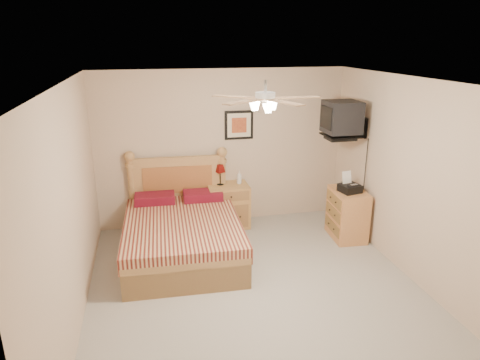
% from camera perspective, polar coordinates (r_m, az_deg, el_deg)
% --- Properties ---
extents(floor, '(4.50, 4.50, 0.00)m').
position_cam_1_polar(floor, '(5.37, 2.29, -14.72)').
color(floor, '#9B958C').
rests_on(floor, ground).
extents(ceiling, '(4.00, 4.50, 0.04)m').
position_cam_1_polar(ceiling, '(4.52, 2.70, 12.90)').
color(ceiling, white).
rests_on(ceiling, ground).
extents(wall_back, '(4.00, 0.04, 2.50)m').
position_cam_1_polar(wall_back, '(6.90, -2.37, 4.25)').
color(wall_back, '#CCB096').
rests_on(wall_back, ground).
extents(wall_front, '(4.00, 0.04, 2.50)m').
position_cam_1_polar(wall_front, '(2.93, 14.49, -17.20)').
color(wall_front, '#CCB096').
rests_on(wall_front, ground).
extents(wall_left, '(0.04, 4.50, 2.50)m').
position_cam_1_polar(wall_left, '(4.72, -21.71, -3.82)').
color(wall_left, '#CCB096').
rests_on(wall_left, ground).
extents(wall_right, '(0.04, 4.50, 2.50)m').
position_cam_1_polar(wall_right, '(5.64, 22.51, -0.40)').
color(wall_right, '#CCB096').
rests_on(wall_right, ground).
extents(bed, '(1.62, 2.08, 1.31)m').
position_cam_1_polar(bed, '(5.93, -7.79, -4.38)').
color(bed, '#B47B50').
rests_on(bed, ground).
extents(nightstand, '(0.65, 0.49, 0.70)m').
position_cam_1_polar(nightstand, '(6.96, -1.58, -3.41)').
color(nightstand, '#AC743E').
rests_on(nightstand, ground).
extents(table_lamp, '(0.24, 0.24, 0.34)m').
position_cam_1_polar(table_lamp, '(6.82, -2.67, 0.75)').
color(table_lamp, '#600907').
rests_on(table_lamp, nightstand).
extents(lotion_bottle, '(0.09, 0.09, 0.22)m').
position_cam_1_polar(lotion_bottle, '(6.87, -0.10, 0.37)').
color(lotion_bottle, silver).
rests_on(lotion_bottle, nightstand).
extents(framed_picture, '(0.46, 0.04, 0.46)m').
position_cam_1_polar(framed_picture, '(6.86, -0.15, 7.34)').
color(framed_picture, black).
rests_on(framed_picture, wall_back).
extents(dresser, '(0.49, 0.68, 0.77)m').
position_cam_1_polar(dresser, '(6.74, 14.11, -4.43)').
color(dresser, '#C6783B').
rests_on(dresser, ground).
extents(fax_machine, '(0.33, 0.35, 0.30)m').
position_cam_1_polar(fax_machine, '(6.49, 14.50, -0.32)').
color(fax_machine, black).
rests_on(fax_machine, dresser).
extents(magazine_lower, '(0.30, 0.35, 0.03)m').
position_cam_1_polar(magazine_lower, '(6.74, 13.31, -0.74)').
color(magazine_lower, tan).
rests_on(magazine_lower, dresser).
extents(magazine_upper, '(0.27, 0.32, 0.02)m').
position_cam_1_polar(magazine_upper, '(6.73, 13.45, -0.57)').
color(magazine_upper, gray).
rests_on(magazine_upper, magazine_lower).
extents(wall_tv, '(0.56, 0.46, 0.58)m').
position_cam_1_polar(wall_tv, '(6.49, 14.60, 7.84)').
color(wall_tv, black).
rests_on(wall_tv, wall_right).
extents(ceiling_fan, '(1.14, 1.14, 0.28)m').
position_cam_1_polar(ceiling_fan, '(4.35, 3.38, 10.81)').
color(ceiling_fan, white).
rests_on(ceiling_fan, ceiling).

